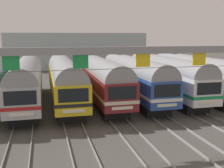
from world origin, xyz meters
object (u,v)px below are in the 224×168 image
(commuter_train_stainless, at_px, (27,79))
(commuter_train_silver, at_px, (195,73))
(commuter_train_yellow, at_px, (65,78))
(commuter_train_blue, at_px, (133,76))
(catenary_gantry, at_px, (143,64))
(commuter_train_maroon, at_px, (100,77))
(commuter_train_white, at_px, (165,74))

(commuter_train_stainless, height_order, commuter_train_silver, commuter_train_silver)
(commuter_train_yellow, bearing_deg, commuter_train_stainless, 180.00)
(commuter_train_stainless, xyz_separation_m, commuter_train_yellow, (3.82, 0.00, 0.00))
(commuter_train_blue, xyz_separation_m, catenary_gantry, (-3.82, -13.50, 2.71))
(commuter_train_stainless, distance_m, commuter_train_maroon, 7.64)
(commuter_train_silver, bearing_deg, catenary_gantry, -130.32)
(commuter_train_stainless, height_order, commuter_train_yellow, same)
(commuter_train_maroon, bearing_deg, catenary_gantry, -90.00)
(catenary_gantry, bearing_deg, commuter_train_blue, 74.21)
(commuter_train_yellow, distance_m, commuter_train_silver, 15.27)
(commuter_train_yellow, bearing_deg, commuter_train_blue, 0.03)
(commuter_train_yellow, height_order, catenary_gantry, catenary_gantry)
(commuter_train_maroon, distance_m, catenary_gantry, 13.77)
(catenary_gantry, bearing_deg, commuter_train_yellow, 105.80)
(commuter_train_stainless, relative_size, commuter_train_silver, 1.00)
(commuter_train_white, height_order, catenary_gantry, catenary_gantry)
(commuter_train_blue, distance_m, commuter_train_silver, 7.64)
(commuter_train_stainless, xyz_separation_m, commuter_train_white, (15.27, 0.00, 0.00))
(commuter_train_stainless, relative_size, catenary_gantry, 0.64)
(commuter_train_yellow, distance_m, catenary_gantry, 14.29)
(commuter_train_blue, bearing_deg, commuter_train_white, 0.00)
(commuter_train_blue, height_order, commuter_train_silver, same)
(commuter_train_maroon, relative_size, commuter_train_blue, 1.00)
(commuter_train_stainless, bearing_deg, commuter_train_yellow, 0.00)
(commuter_train_white, bearing_deg, commuter_train_silver, 0.00)
(commuter_train_maroon, height_order, commuter_train_silver, same)
(commuter_train_maroon, relative_size, commuter_train_white, 1.00)
(commuter_train_maroon, xyz_separation_m, commuter_train_white, (7.64, 0.00, 0.00))
(commuter_train_maroon, bearing_deg, commuter_train_blue, 0.00)
(commuter_train_yellow, distance_m, commuter_train_maroon, 3.82)
(commuter_train_stainless, distance_m, commuter_train_white, 15.27)
(commuter_train_maroon, relative_size, catenary_gantry, 0.64)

